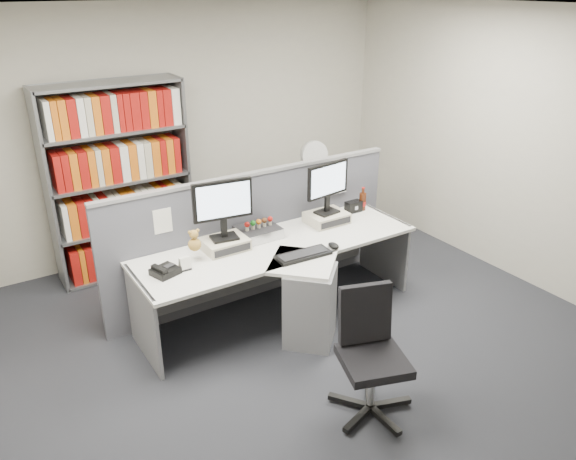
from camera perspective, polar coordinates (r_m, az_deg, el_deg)
ground at (r=4.80m, az=4.27°, el=-12.81°), size 5.50×5.50×0.00m
room_shell at (r=3.99m, az=5.06°, el=8.21°), size 5.04×5.54×2.72m
partition at (r=5.38m, az=-3.39°, el=-0.42°), size 3.00×0.08×1.27m
desk at (r=4.96m, az=0.34°, el=-5.12°), size 2.60×1.20×0.72m
monitor_riser_left at (r=4.92m, az=-6.45°, el=-1.42°), size 0.38×0.31×0.10m
monitor_riser_right at (r=5.44m, az=3.97°, el=1.26°), size 0.38×0.31×0.10m
monitor_left at (r=4.77m, az=-6.66°, el=2.56°), size 0.52×0.20×0.53m
monitor_right at (r=5.31m, az=4.07°, el=4.73°), size 0.49×0.19×0.50m
desktop_pc at (r=5.13m, az=-3.06°, el=-0.20°), size 0.36×0.33×0.10m
figurines at (r=5.08m, az=-3.00°, el=0.76°), size 0.29×0.05×0.09m
keyboard at (r=4.78m, az=1.56°, el=-2.54°), size 0.49×0.21×0.03m
mouse at (r=4.93m, az=4.66°, el=-1.59°), size 0.08×0.12×0.05m
desk_phone at (r=4.59m, az=-12.44°, el=-4.09°), size 0.24×0.23×0.08m
desk_calendar at (r=4.62m, az=-10.47°, el=-3.47°), size 0.09×0.07×0.11m
plush_toy at (r=4.68m, az=-9.51°, el=-1.19°), size 0.11×0.11×0.19m
speaker at (r=5.72m, az=6.69°, el=2.39°), size 0.17×0.09×0.11m
cola_bottle at (r=5.76m, az=7.59°, el=2.90°), size 0.07×0.07×0.24m
shelving_unit at (r=5.98m, az=-16.78°, el=4.54°), size 1.41×0.40×2.00m
filing_cabinet at (r=6.66m, az=2.52°, el=1.79°), size 0.45×0.61×0.70m
desk_fan at (r=6.43m, az=2.63°, el=7.38°), size 0.31×0.18×0.52m
office_chair at (r=4.08m, az=8.35°, el=-11.95°), size 0.62×0.62×0.93m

